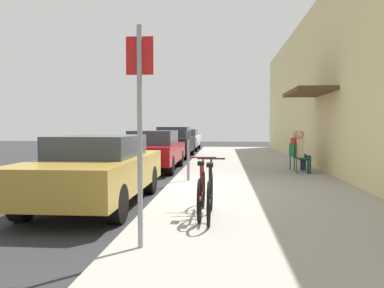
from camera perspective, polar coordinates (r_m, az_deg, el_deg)
The scene contains 15 objects.
ground_plane at distance 8.71m, azimuth -4.46°, elevation -7.60°, with size 60.00×60.00×0.00m, color #2D2D30.
sidewalk_slab at distance 10.60m, azimuth 9.47°, elevation -5.45°, with size 4.50×32.00×0.12m, color #9E9B93.
building_facade at distance 11.05m, azimuth 22.23°, elevation 9.54°, with size 1.40×32.00×5.83m.
parked_car_0 at distance 7.75m, azimuth -13.95°, elevation -3.57°, with size 1.80×4.40×1.37m.
parked_car_1 at distance 13.57m, azimuth -5.78°, elevation -0.84°, with size 1.80×4.40×1.39m.
parked_car_2 at distance 19.18m, azimuth -2.68°, elevation 0.35°, with size 1.80×4.40×1.51m.
parked_car_3 at distance 24.56m, azimuth -1.05°, elevation 0.72°, with size 1.80×4.40×1.35m.
parking_meter at distance 10.03m, azimuth -0.56°, elevation -1.12°, with size 0.12×0.10×1.32m.
street_sign at distance 4.50m, azimuth -7.79°, elevation 3.76°, with size 0.32×0.06×2.60m.
bicycle_0 at distance 6.00m, azimuth 2.72°, elevation -7.63°, with size 0.46×1.71×0.90m.
bicycle_1 at distance 6.23m, azimuth 1.42°, elevation -7.24°, with size 0.46×1.71×0.90m.
cafe_chair_0 at distance 12.10m, azimuth 15.83°, elevation -1.82°, with size 0.51×0.51×0.87m.
seated_patron_0 at distance 12.09m, azimuth 16.13°, elevation -0.92°, with size 0.48×0.42×1.29m.
cafe_chair_1 at distance 12.86m, azimuth 15.17°, elevation -1.56°, with size 0.51×0.51×0.87m.
seated_patron_1 at distance 12.87m, azimuth 15.43°, elevation -0.70°, with size 0.48×0.42×1.29m.
Camera 1 is at (1.38, -8.46, 1.55)m, focal length 35.79 mm.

